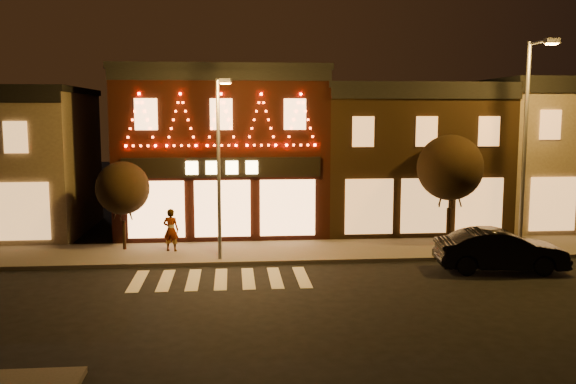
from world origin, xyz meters
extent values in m
plane|color=black|center=(0.00, 0.00, 0.00)|extent=(120.00, 120.00, 0.00)
cube|color=#47423D|center=(2.00, 8.00, 0.07)|extent=(44.00, 4.00, 0.15)
cube|color=black|center=(0.00, 14.00, 4.00)|extent=(10.00, 8.00, 8.00)
cube|color=black|center=(0.00, 14.00, 8.15)|extent=(10.20, 8.20, 0.30)
cube|color=black|center=(0.00, 9.95, 7.75)|extent=(10.00, 0.25, 0.50)
cube|color=black|center=(0.00, 9.90, 3.60)|extent=(9.00, 0.15, 0.90)
cube|color=#FFD87F|center=(0.00, 9.80, 3.60)|extent=(3.40, 0.08, 0.60)
cube|color=#322111|center=(9.50, 14.00, 3.60)|extent=(9.00, 8.00, 7.20)
cube|color=black|center=(9.50, 14.00, 7.35)|extent=(9.20, 8.20, 0.30)
cube|color=black|center=(9.50, 9.95, 6.95)|extent=(9.00, 0.25, 0.50)
cube|color=#70614F|center=(18.50, 14.00, 3.75)|extent=(9.00, 8.00, 7.50)
cube|color=black|center=(18.50, 14.00, 7.65)|extent=(9.20, 8.20, 0.30)
cylinder|color=#59595E|center=(-0.08, 6.60, 3.77)|extent=(0.14, 0.14, 7.24)
cylinder|color=#59595E|center=(0.08, 5.89, 7.30)|extent=(0.41, 1.43, 0.09)
cube|color=#59595E|center=(0.24, 5.19, 7.25)|extent=(0.50, 0.35, 0.16)
cube|color=orange|center=(0.24, 5.19, 7.15)|extent=(0.38, 0.25, 0.05)
cylinder|color=#59595E|center=(13.05, 7.44, 4.60)|extent=(0.18, 0.18, 8.91)
cylinder|color=#59595E|center=(13.07, 6.55, 8.94)|extent=(0.15, 1.78, 0.11)
cube|color=#59595E|center=(13.09, 5.65, 8.89)|extent=(0.56, 0.32, 0.20)
cube|color=orange|center=(13.09, 5.65, 8.77)|extent=(0.43, 0.23, 0.06)
cylinder|color=black|center=(-4.26, 8.78, 0.78)|extent=(0.14, 0.14, 1.26)
sphere|color=black|center=(-4.26, 8.78, 2.84)|extent=(2.30, 2.30, 2.30)
cylinder|color=black|center=(10.24, 8.73, 0.96)|extent=(0.18, 0.18, 1.62)
sphere|color=black|center=(10.24, 8.73, 3.62)|extent=(2.96, 2.96, 2.96)
imported|color=black|center=(10.72, 4.25, 0.80)|extent=(5.04, 2.21, 1.61)
imported|color=gray|center=(-2.19, 8.23, 1.07)|extent=(0.75, 0.57, 1.84)
camera|label=1|loc=(0.44, -18.36, 6.10)|focal=38.77mm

